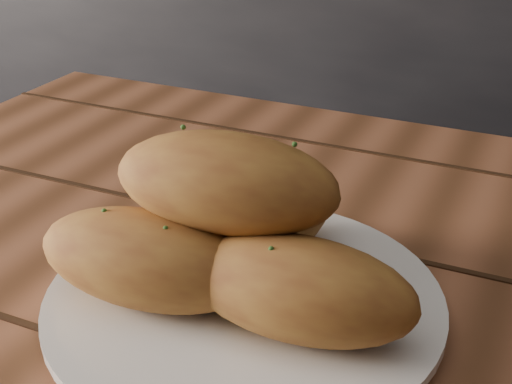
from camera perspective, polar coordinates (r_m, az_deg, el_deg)
name	(u,v)px	position (r m, az deg, el deg)	size (l,w,h in m)	color
counter	(370,149)	(1.58, 9.13, 3.41)	(2.80, 0.60, 0.90)	black
plate	(244,303)	(0.52, -0.93, -8.86)	(0.29, 0.29, 0.02)	white
bread_rolls	(234,236)	(0.49, -1.74, -3.54)	(0.27, 0.22, 0.12)	#A7742E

